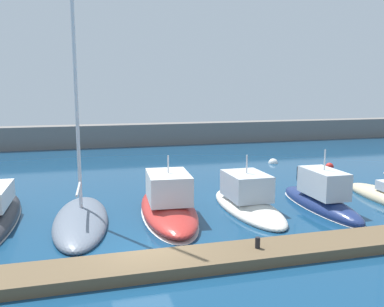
{
  "coord_description": "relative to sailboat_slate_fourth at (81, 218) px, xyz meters",
  "views": [
    {
      "loc": [
        -2.25,
        -15.57,
        6.66
      ],
      "look_at": [
        3.82,
        6.65,
        2.93
      ],
      "focal_mm": 38.44,
      "sensor_mm": 36.0,
      "label": 1
    }
  ],
  "objects": [
    {
      "name": "dock_pier",
      "position": [
        2.41,
        -6.17,
        -0.08
      ],
      "size": [
        35.42,
        2.01,
        0.42
      ],
      "primitive_type": "cube",
      "color": "brown",
      "rests_on": "ground_plane"
    },
    {
      "name": "sailboat_slate_fourth",
      "position": [
        0.0,
        0.0,
        0.0
      ],
      "size": [
        3.08,
        8.43,
        17.16
      ],
      "rotation": [
        0.0,
        0.0,
        1.51
      ],
      "color": "slate",
      "rests_on": "ground_plane"
    },
    {
      "name": "motorboat_navy_seventh",
      "position": [
        12.89,
        -0.82,
        0.29
      ],
      "size": [
        1.91,
        7.5,
        3.7
      ],
      "rotation": [
        0.0,
        0.0,
        1.56
      ],
      "color": "navy",
      "rests_on": "ground_plane"
    },
    {
      "name": "motorboat_ivory_sixth",
      "position": [
        8.87,
        0.07,
        0.21
      ],
      "size": [
        2.63,
        7.75,
        3.38
      ],
      "rotation": [
        0.0,
        0.0,
        1.58
      ],
      "color": "silver",
      "rests_on": "ground_plane"
    },
    {
      "name": "mooring_buoy_red",
      "position": [
        20.39,
        9.57,
        -0.29
      ],
      "size": [
        0.68,
        0.68,
        0.68
      ],
      "primitive_type": "sphere",
      "color": "red",
      "rests_on": "ground_plane"
    },
    {
      "name": "dock_bollard",
      "position": [
        6.68,
        -6.17,
        0.35
      ],
      "size": [
        0.2,
        0.2,
        0.44
      ],
      "primitive_type": "cylinder",
      "color": "black",
      "rests_on": "dock_pier"
    },
    {
      "name": "motorboat_red_fifth",
      "position": [
        4.44,
        0.15,
        0.34
      ],
      "size": [
        3.38,
        8.85,
        3.43
      ],
      "rotation": [
        0.0,
        0.0,
        1.5
      ],
      "color": "#B72D28",
      "rests_on": "ground_plane"
    },
    {
      "name": "mooring_buoy_white",
      "position": [
        16.54,
        12.36,
        -0.29
      ],
      "size": [
        0.84,
        0.84,
        0.84
      ],
      "primitive_type": "sphere",
      "color": "white",
      "rests_on": "ground_plane"
    },
    {
      "name": "breakwater_seawall",
      "position": [
        2.41,
        26.97,
        0.94
      ],
      "size": [
        108.0,
        2.25,
        2.47
      ],
      "primitive_type": "cube",
      "color": "slate",
      "rests_on": "ground_plane"
    },
    {
      "name": "ground_plane",
      "position": [
        2.41,
        -4.69,
        -0.29
      ],
      "size": [
        120.0,
        120.0,
        0.0
      ],
      "primitive_type": "plane",
      "color": "navy"
    }
  ]
}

